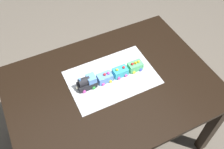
{
  "coord_description": "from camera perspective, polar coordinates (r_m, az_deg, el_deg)",
  "views": [
    {
      "loc": [
        -0.45,
        -0.91,
        2.09
      ],
      "look_at": [
        0.03,
        0.06,
        0.77
      ],
      "focal_mm": 39.96,
      "sensor_mm": 36.0,
      "label": 1
    }
  ],
  "objects": [
    {
      "name": "cake_locomotive",
      "position": [
        1.64,
        -5.76,
        -1.87
      ],
      "size": [
        0.14,
        0.08,
        0.12
      ],
      "color": "#232328",
      "rests_on": "cake_board"
    },
    {
      "name": "ground_plane",
      "position": [
        2.32,
        -0.01,
        -13.44
      ],
      "size": [
        8.0,
        8.0,
        0.0
      ],
      "primitive_type": "plane",
      "color": "#6B6054"
    },
    {
      "name": "cake_car_caboose_mint_green",
      "position": [
        1.76,
        5.32,
        1.96
      ],
      "size": [
        0.1,
        0.08,
        0.07
      ],
      "color": "#59CC7A",
      "rests_on": "cake_board"
    },
    {
      "name": "cake_board",
      "position": [
        1.72,
        0.0,
        -0.67
      ],
      "size": [
        0.6,
        0.4,
        0.0
      ],
      "primitive_type": "cube",
      "color": "silver",
      "rests_on": "dining_table"
    },
    {
      "name": "dining_table",
      "position": [
        1.77,
        -0.01,
        -4.48
      ],
      "size": [
        1.4,
        1.0,
        0.74
      ],
      "color": "black",
      "rests_on": "ground"
    },
    {
      "name": "cake_car_gondola_sky_blue",
      "position": [
        1.68,
        -1.65,
        -0.71
      ],
      "size": [
        0.1,
        0.08,
        0.07
      ],
      "color": "#669EEA",
      "rests_on": "cake_board"
    },
    {
      "name": "cake_car_flatbed_turquoise",
      "position": [
        1.72,
        1.9,
        0.64
      ],
      "size": [
        0.1,
        0.08,
        0.07
      ],
      "color": "#38B7C6",
      "rests_on": "cake_board"
    }
  ]
}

